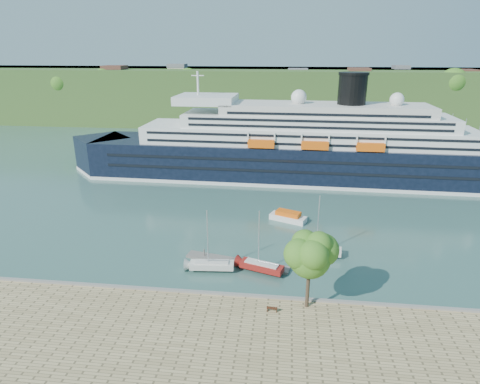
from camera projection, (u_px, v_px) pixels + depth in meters
The scene contains 11 objects.
ground at pixel (235, 301), 54.61m from camera, with size 400.00×400.00×0.00m, color #315750.
far_hillside at pixel (275, 96), 186.22m from camera, with size 400.00×50.00×24.00m, color #2E5421.
quay_coping at pixel (235, 294), 54.04m from camera, with size 220.00×0.50×0.30m, color slate.
cruise_ship at pixel (297, 127), 101.96m from camera, with size 121.48×17.69×27.28m, color black, non-canonical shape.
park_bench at pixel (272, 308), 50.70m from camera, with size 1.39×0.57×0.89m, color #442213, non-canonical shape.
promenade_tree at pixel (309, 267), 49.89m from camera, with size 6.96×6.96×11.53m, color #2C691B, non-canonical shape.
floating_pontoon at pixel (237, 262), 64.22m from camera, with size 17.07×2.09×0.38m, color gray, non-canonical shape.
sailboat_white_near at pixel (211, 243), 60.40m from camera, with size 7.48×2.08×9.67m, color silver, non-canonical shape.
sailboat_red at pixel (262, 244), 60.02m from camera, with size 7.46×2.07×9.64m, color maroon, non-canonical shape.
sailboat_white_far at pixel (321, 228), 64.98m from camera, with size 7.79×2.17×10.07m, color silver, non-canonical shape.
tender_launch at pixel (288, 216), 79.80m from camera, with size 7.31×2.50×2.02m, color #EE5B0E, non-canonical shape.
Camera 1 is at (6.11, -46.05, 32.34)m, focal length 30.00 mm.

